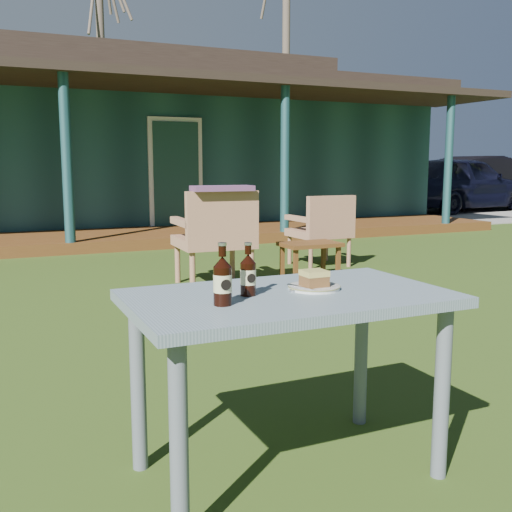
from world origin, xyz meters
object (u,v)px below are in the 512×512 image
plate (314,287)px  cake_slice (314,278)px  car_near (460,184)px  armchair_right (323,227)px  cola_bottle_far (223,280)px  side_table (310,248)px  cola_bottle_near (248,274)px  car_far (487,182)px  cafe_table (289,319)px  armchair_left (216,233)px

plate → cake_slice: (-0.00, -0.01, 0.04)m
car_near → armchair_right: car_near is taller
cola_bottle_far → armchair_right: size_ratio=0.26×
car_near → side_table: bearing=122.4°
plate → side_table: bearing=60.7°
cola_bottle_near → side_table: bearing=57.2°
car_near → cola_bottle_near: size_ratio=21.39×
car_near → car_far: same height
cafe_table → plate: size_ratio=5.88×
cafe_table → cola_bottle_near: size_ratio=6.07×
car_near → cafe_table: 14.21m
plate → armchair_left: 3.60m
plate → armchair_left: size_ratio=0.21×
cola_bottle_near → armchair_left: (1.18, 3.48, -0.26)m
car_far → plate: bearing=138.4°
armchair_left → side_table: bearing=-4.0°
car_far → cafe_table: size_ratio=3.64×
cola_bottle_far → side_table: cola_bottle_far is taller
cola_bottle_near → plate: bearing=-0.2°
cafe_table → cola_bottle_near: bearing=170.0°
car_near → side_table: (-8.10, -6.53, -0.38)m
cake_slice → cafe_table: bearing=-170.9°
armchair_right → car_near: bearing=37.8°
plate → side_table: (1.91, 3.41, -0.39)m
cake_slice → cola_bottle_far: (-0.42, -0.10, 0.04)m
car_near → cola_bottle_far: bearing=127.4°
cola_bottle_near → car_far: bearing=41.8°
plate → cake_slice: bearing=-122.6°
cola_bottle_near → car_near: bearing=44.0°
armchair_right → cafe_table: bearing=-122.2°
car_far → cola_bottle_near: size_ratio=22.12×
armchair_right → side_table: 0.91m
car_near → cola_bottle_far: 14.48m
cake_slice → cola_bottle_near: 0.28m
car_far → armchair_right: bearing=131.6°
armchair_left → plate: bearing=-104.5°
side_table → car_far: bearing=36.8°
cola_bottle_near → armchair_right: size_ratio=0.23×
car_far → cola_bottle_near: 16.21m
cafe_table → cake_slice: size_ratio=13.04×
armchair_right → car_far: bearing=35.7°
plate → cola_bottle_far: (-0.42, -0.10, 0.08)m
cafe_table → car_far: bearing=42.2°
cafe_table → cola_bottle_near: cola_bottle_near is taller
cake_slice → cola_bottle_near: size_ratio=0.47×
cola_bottle_far → side_table: size_ratio=0.36×
car_near → cola_bottle_near: (-10.29, -9.94, 0.08)m
cake_slice → armchair_left: (0.90, 3.49, -0.23)m
cafe_table → side_table: cafe_table is taller
plate → cake_slice: size_ratio=2.22×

